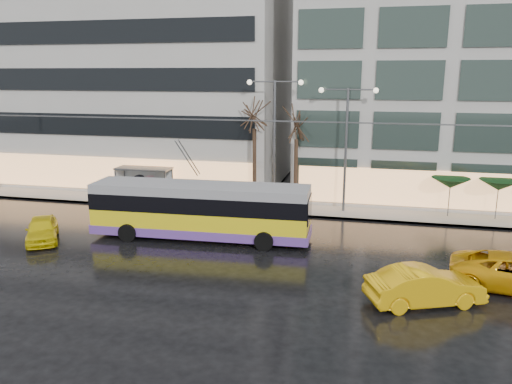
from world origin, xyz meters
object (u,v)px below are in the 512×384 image
(bus_shelter, at_px, (141,176))
(taxi_a, at_px, (42,229))
(trolleybus, at_px, (200,212))
(street_lamp_near, at_px, (275,126))

(bus_shelter, bearing_deg, taxi_a, -98.34)
(trolleybus, height_order, street_lamp_near, street_lamp_near)
(bus_shelter, bearing_deg, trolleybus, -45.37)
(bus_shelter, xyz_separation_m, taxi_a, (-1.47, -10.06, -1.24))
(taxi_a, bearing_deg, street_lamp_near, 7.83)
(street_lamp_near, bearing_deg, taxi_a, -139.38)
(trolleybus, height_order, taxi_a, trolleybus)
(bus_shelter, distance_m, taxi_a, 10.24)
(bus_shelter, bearing_deg, street_lamp_near, 0.63)
(trolleybus, xyz_separation_m, taxi_a, (-8.91, -2.52, -0.90))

